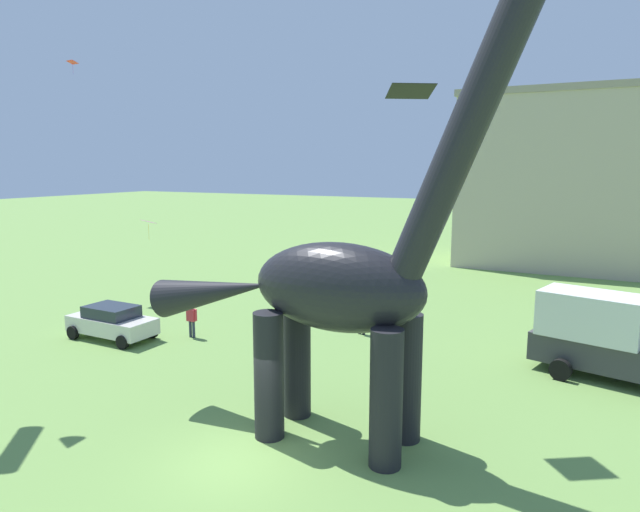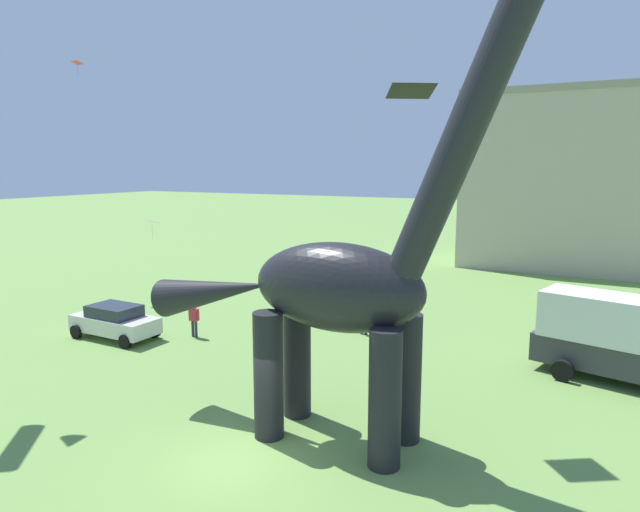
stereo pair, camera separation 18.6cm
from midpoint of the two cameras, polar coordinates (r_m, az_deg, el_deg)
name	(u,v)px [view 2 (the right image)]	position (r m, az deg, el deg)	size (l,w,h in m)	color
ground_plane	(238,461)	(16.34, -7.96, -19.84)	(240.00, 240.00, 0.00)	#6B9347
dinosaur_sculpture	(335,287)	(15.87, 1.90, -3.14)	(11.96, 2.53, 12.50)	black
parked_sedan_left	(115,321)	(27.78, -19.85, -6.20)	(4.24, 2.01, 1.55)	silver
parked_box_truck	(613,337)	(23.69, 27.75, -7.23)	(5.94, 3.38, 3.20)	#38383D
person_vendor_side	(194,317)	(26.88, -12.43, -6.02)	(0.59, 0.26, 1.59)	#2D3347
person_far_spectator	(364,313)	(26.71, 4.68, -5.79)	(0.63, 0.28, 1.70)	black
kite_near_low	(77,63)	(39.52, -23.22, 17.51)	(0.67, 0.51, 0.81)	red
kite_high_right	(411,91)	(17.84, 9.50, 16.12)	(1.68, 1.56, 0.34)	black
kite_trailing	(152,222)	(35.80, -16.48, 3.36)	(1.22, 1.13, 1.25)	pink
background_building_block	(590,180)	(48.01, 25.72, 6.90)	(18.26, 9.25, 13.51)	#B7A893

